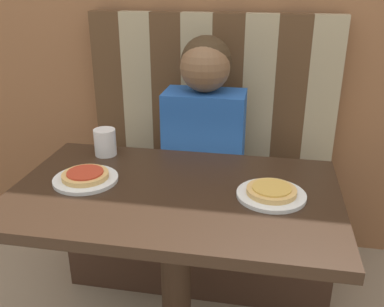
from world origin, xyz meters
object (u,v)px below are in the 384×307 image
Objects in this scene: plate_left at (86,179)px; drinking_cup at (105,142)px; pizza_right at (272,190)px; person at (205,108)px; plate_right at (271,195)px; pizza_left at (85,175)px.

plate_left is 0.22m from drinking_cup.
person is at bearing 116.23° from pizza_right.
person is 6.46× the size of drinking_cup.
drinking_cup reaches higher than plate_right.
pizza_right is at bearing 0.00° from pizza_left.
person is 4.25× the size of pizza_right.
pizza_left is at bearing -85.95° from drinking_cup.
pizza_left is at bearing -116.23° from person.
plate_right is at bearing 0.00° from pizza_right.
person is at bearing 63.77° from pizza_left.
pizza_left and pizza_right have the same top height.
plate_right is (0.29, -0.59, -0.08)m from person.
pizza_left is (-0.29, -0.59, -0.06)m from person.
plate_right is at bearing -20.06° from drinking_cup.
plate_right is at bearing 0.00° from plate_left.
plate_right is 2.12× the size of drinking_cup.
drinking_cup reaches higher than pizza_left.
pizza_right reaches higher than plate_right.
drinking_cup is (-0.31, -0.37, -0.04)m from person.
person is 3.05× the size of plate_right.
pizza_left is at bearing 0.00° from plate_left.
plate_right is (0.58, 0.00, 0.00)m from plate_left.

